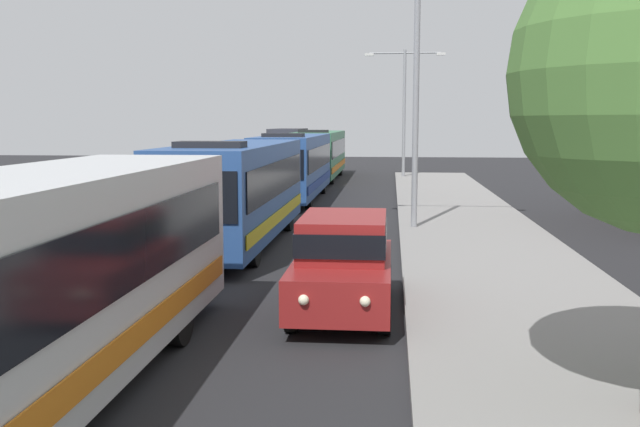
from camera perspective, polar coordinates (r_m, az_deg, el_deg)
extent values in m
cube|color=silver|center=(9.56, -23.41, -5.51)|extent=(2.50, 11.95, 2.70)
cube|color=black|center=(8.95, -16.38, -3.76)|extent=(0.04, 11.00, 1.00)
cube|color=orange|center=(9.23, -16.06, -10.79)|extent=(0.03, 11.35, 0.36)
cylinder|color=black|center=(12.37, -11.13, -7.93)|extent=(0.28, 1.00, 1.00)
cylinder|color=black|center=(13.17, -20.41, -7.33)|extent=(0.28, 1.00, 1.00)
cube|color=#284C8C|center=(21.88, -6.55, 1.95)|extent=(2.50, 10.58, 2.70)
cube|color=black|center=(21.61, -3.26, 2.85)|extent=(0.04, 9.73, 1.00)
cube|color=black|center=(22.15, -9.78, 2.87)|extent=(0.04, 9.73, 1.00)
cube|color=black|center=(16.72, -10.38, 1.27)|extent=(2.30, 0.04, 1.20)
cube|color=gold|center=(21.73, -3.22, -0.17)|extent=(0.03, 10.05, 0.36)
cube|color=black|center=(18.70, -8.66, 5.41)|extent=(1.75, 0.90, 0.16)
cylinder|color=black|center=(18.63, -5.30, -2.69)|extent=(0.28, 1.00, 1.00)
cylinder|color=black|center=(19.16, -11.78, -2.53)|extent=(0.28, 1.00, 1.00)
cylinder|color=black|center=(24.66, -2.59, -0.21)|extent=(0.28, 1.00, 1.00)
cylinder|color=black|center=(25.07, -7.57, -0.15)|extent=(0.28, 1.00, 1.00)
cube|color=#284C8C|center=(34.43, -2.07, 3.93)|extent=(2.50, 11.15, 2.70)
cube|color=black|center=(34.26, 0.04, 4.50)|extent=(0.04, 10.26, 1.00)
cube|color=black|center=(34.60, -4.17, 4.51)|extent=(0.04, 10.26, 1.00)
cube|color=black|center=(28.89, -3.56, 3.87)|extent=(2.30, 0.04, 1.20)
cube|color=navy|center=(34.34, 0.05, 2.58)|extent=(0.03, 10.59, 0.36)
cube|color=black|center=(31.06, -2.91, 6.20)|extent=(1.75, 0.90, 0.16)
cylinder|color=black|center=(30.97, -0.90, 1.33)|extent=(0.28, 1.00, 1.00)
cylinder|color=black|center=(31.30, -4.91, 1.36)|extent=(0.28, 1.00, 1.00)
cylinder|color=black|center=(37.43, 0.23, 2.36)|extent=(0.28, 1.00, 1.00)
cylinder|color=black|center=(37.70, -3.10, 2.39)|extent=(0.28, 1.00, 1.00)
cube|color=#33724C|center=(46.66, -0.04, 4.81)|extent=(2.50, 12.14, 2.70)
cube|color=black|center=(46.54, 1.52, 5.24)|extent=(0.04, 11.17, 1.00)
cube|color=black|center=(46.79, -1.60, 5.25)|extent=(0.04, 11.17, 1.00)
cube|color=black|center=(40.60, -0.89, 4.87)|extent=(2.30, 0.04, 1.20)
cube|color=orange|center=(46.60, 1.53, 3.82)|extent=(0.03, 11.53, 0.36)
cube|color=black|center=(43.00, -0.52, 6.51)|extent=(1.75, 0.90, 0.16)
cylinder|color=black|center=(42.89, 0.92, 2.99)|extent=(0.28, 1.00, 1.00)
cylinder|color=black|center=(43.13, -1.99, 3.01)|extent=(0.28, 1.00, 1.00)
cylinder|color=black|center=(49.96, 1.59, 3.60)|extent=(0.28, 1.00, 1.00)
cylinder|color=black|center=(50.16, -0.92, 3.61)|extent=(0.28, 1.00, 1.00)
cube|color=maroon|center=(14.09, 1.83, -5.08)|extent=(1.84, 4.40, 0.80)
cube|color=maroon|center=(14.09, 1.89, -1.77)|extent=(1.62, 2.55, 0.80)
cube|color=black|center=(14.09, 1.89, -1.77)|extent=(1.66, 2.64, 0.44)
sphere|color=#F9EFCC|center=(11.96, -1.31, -6.83)|extent=(0.18, 0.18, 0.18)
sphere|color=#F9EFCC|center=(11.89, 3.57, -6.94)|extent=(0.18, 0.18, 0.18)
cylinder|color=black|center=(12.94, -2.24, -7.81)|extent=(0.22, 0.70, 0.70)
cylinder|color=black|center=(12.82, 5.11, -7.97)|extent=(0.22, 0.70, 0.70)
cylinder|color=black|center=(15.57, -0.86, -5.21)|extent=(0.22, 0.70, 0.70)
cylinder|color=black|center=(15.47, 5.21, -5.31)|extent=(0.22, 0.70, 0.70)
cube|color=navy|center=(51.99, -3.14, 4.78)|extent=(2.30, 1.80, 2.20)
cube|color=#333338|center=(55.87, -2.52, 5.32)|extent=(2.35, 6.08, 2.70)
cube|color=black|center=(51.07, -3.30, 5.07)|extent=(2.07, 0.04, 0.90)
cylinder|color=black|center=(52.21, -4.25, 3.68)|extent=(0.26, 0.90, 0.90)
cylinder|color=black|center=(51.90, -2.00, 3.68)|extent=(0.26, 0.90, 0.90)
cylinder|color=black|center=(57.34, -3.36, 4.01)|extent=(0.26, 0.90, 0.90)
cylinder|color=black|center=(57.05, -1.31, 4.01)|extent=(0.26, 0.90, 0.90)
cylinder|color=gray|center=(24.52, 7.58, 9.14)|extent=(0.20, 0.20, 8.77)
cylinder|color=gray|center=(47.45, 6.65, 7.83)|extent=(0.20, 0.20, 8.10)
cylinder|color=gray|center=(47.64, 5.31, 12.48)|extent=(2.28, 0.10, 0.10)
cube|color=silver|center=(47.65, 3.91, 12.40)|extent=(0.56, 0.28, 0.16)
cylinder|color=gray|center=(47.68, 8.12, 12.44)|extent=(2.28, 0.10, 0.10)
cube|color=silver|center=(47.73, 9.52, 12.31)|extent=(0.56, 0.28, 0.16)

